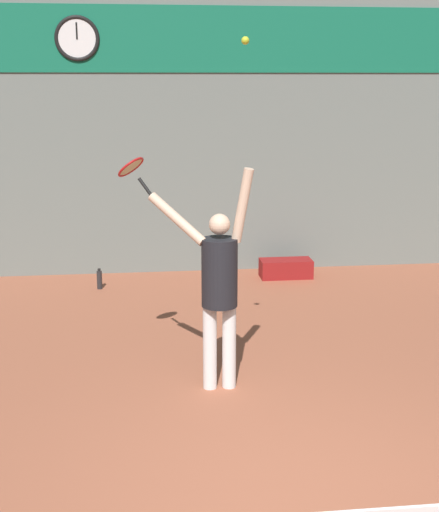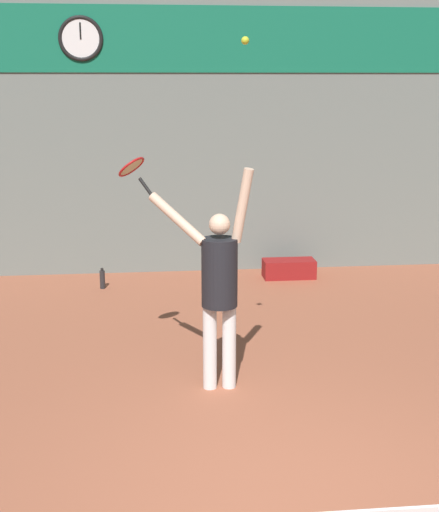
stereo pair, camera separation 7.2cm
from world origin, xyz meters
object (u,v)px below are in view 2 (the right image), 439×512
Objects in this scene: water_bottle at (102,279)px; tennis_player at (219,282)px; scoreboard_clock at (81,38)px; tennis_racket at (133,169)px; tennis_ball at (245,40)px; equipment_bag at (289,269)px.

tennis_player is at bearing -69.59° from water_bottle.
scoreboard_clock is 0.30× the size of tennis_player.
tennis_ball reaches higher than tennis_racket.
tennis_player is 31.31× the size of tennis_ball.
tennis_racket is at bearing 148.39° from tennis_player.
tennis_racket is 1.30× the size of water_bottle.
tennis_racket is (-0.76, 0.47, 1.00)m from tennis_player.
tennis_player is 2.14m from tennis_ball.
tennis_player is at bearing -31.61° from tennis_racket.
equipment_bag is (1.22, 3.85, -3.04)m from tennis_ball.
tennis_ball is 0.09× the size of equipment_bag.
tennis_ball is at bearing -107.63° from equipment_bag.
tennis_ball is 5.05m from equipment_bag.
scoreboard_clock reaches higher than equipment_bag.
tennis_player is 7.18× the size of water_bottle.
tennis_racket reaches higher than equipment_bag.
tennis_ball is at bearing -31.56° from tennis_racket.
tennis_player is at bearing -70.54° from scoreboard_clock.
water_bottle is at bearing 99.87° from tennis_racket.
equipment_bag is at bearing -9.66° from scoreboard_clock.
water_bottle is at bearing -174.06° from equipment_bag.
tennis_ball is (0.97, -0.60, 1.13)m from tennis_racket.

